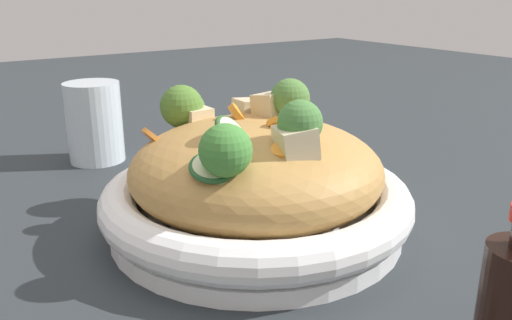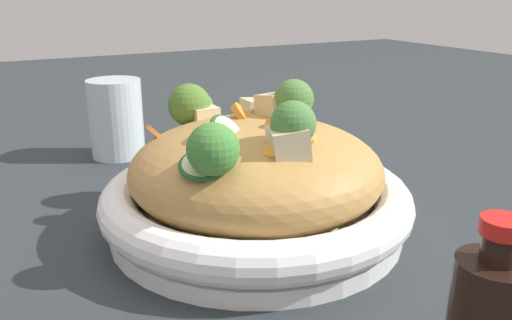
# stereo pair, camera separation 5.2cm
# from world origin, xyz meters

# --- Properties ---
(ground_plane) EXTENTS (3.00, 3.00, 0.00)m
(ground_plane) POSITION_xyz_m (0.00, 0.00, 0.00)
(ground_plane) COLOR #2B3134
(serving_bowl) EXTENTS (0.31, 0.31, 0.05)m
(serving_bowl) POSITION_xyz_m (0.00, 0.00, 0.03)
(serving_bowl) COLOR white
(serving_bowl) RESTS_ON ground_plane
(noodle_heap) EXTENTS (0.25, 0.25, 0.10)m
(noodle_heap) POSITION_xyz_m (-0.00, 0.00, 0.07)
(noodle_heap) COLOR #B68746
(noodle_heap) RESTS_ON serving_bowl
(broccoli_florets) EXTENTS (0.23, 0.18, 0.07)m
(broccoli_florets) POSITION_xyz_m (0.02, 0.02, 0.12)
(broccoli_florets) COLOR #A1BF6D
(broccoli_florets) RESTS_ON serving_bowl
(carrot_coins) EXTENTS (0.17, 0.12, 0.04)m
(carrot_coins) POSITION_xyz_m (-0.01, 0.01, 0.11)
(carrot_coins) COLOR orange
(carrot_coins) RESTS_ON serving_bowl
(zucchini_slices) EXTENTS (0.14, 0.18, 0.04)m
(zucchini_slices) POSITION_xyz_m (-0.01, 0.02, 0.11)
(zucchini_slices) COLOR beige
(zucchini_slices) RESTS_ON serving_bowl
(chicken_chunks) EXTENTS (0.19, 0.09, 0.04)m
(chicken_chunks) POSITION_xyz_m (0.01, -0.01, 0.11)
(chicken_chunks) COLOR beige
(chicken_chunks) RESTS_ON serving_bowl
(drinking_glass) EXTENTS (0.08, 0.08, 0.11)m
(drinking_glass) POSITION_xyz_m (0.31, 0.06, 0.06)
(drinking_glass) COLOR silver
(drinking_glass) RESTS_ON ground_plane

